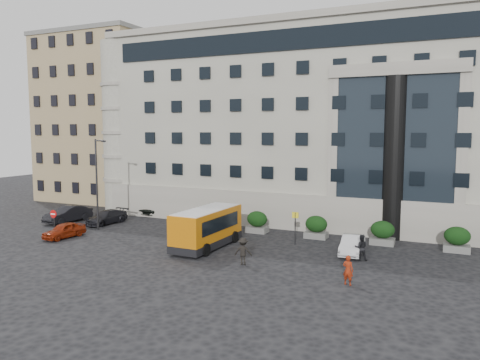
% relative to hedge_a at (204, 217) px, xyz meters
% --- Properties ---
extents(ground, '(120.00, 120.00, 0.00)m').
position_rel_hedge_a_xyz_m(ground, '(4.00, -7.80, -0.93)').
color(ground, black).
rests_on(ground, ground).
extents(civic_building, '(44.00, 24.00, 18.00)m').
position_rel_hedge_a_xyz_m(civic_building, '(10.00, 14.20, 8.07)').
color(civic_building, gray).
rests_on(civic_building, ground).
extents(entrance_column, '(1.80, 1.80, 13.00)m').
position_rel_hedge_a_xyz_m(entrance_column, '(16.00, 2.50, 5.57)').
color(entrance_column, black).
rests_on(entrance_column, ground).
extents(apartment_near, '(14.00, 14.00, 20.00)m').
position_rel_hedge_a_xyz_m(apartment_near, '(-20.00, 12.20, 9.07)').
color(apartment_near, '#988158').
rests_on(apartment_near, ground).
extents(apartment_far, '(13.00, 13.00, 22.00)m').
position_rel_hedge_a_xyz_m(apartment_far, '(-23.00, 30.20, 10.07)').
color(apartment_far, '#796546').
rests_on(apartment_far, ground).
extents(hedge_a, '(1.80, 1.26, 1.84)m').
position_rel_hedge_a_xyz_m(hedge_a, '(0.00, 0.00, 0.00)').
color(hedge_a, '#5E5E5B').
rests_on(hedge_a, ground).
extents(hedge_b, '(1.80, 1.26, 1.84)m').
position_rel_hedge_a_xyz_m(hedge_b, '(5.20, 0.00, 0.00)').
color(hedge_b, '#5E5E5B').
rests_on(hedge_b, ground).
extents(hedge_c, '(1.80, 1.26, 1.84)m').
position_rel_hedge_a_xyz_m(hedge_c, '(10.40, 0.00, 0.00)').
color(hedge_c, '#5E5E5B').
rests_on(hedge_c, ground).
extents(hedge_d, '(1.80, 1.26, 1.84)m').
position_rel_hedge_a_xyz_m(hedge_d, '(15.60, 0.00, 0.00)').
color(hedge_d, '#5E5E5B').
rests_on(hedge_d, ground).
extents(hedge_e, '(1.80, 1.26, 1.84)m').
position_rel_hedge_a_xyz_m(hedge_e, '(20.80, 0.00, 0.00)').
color(hedge_e, '#5E5E5B').
rests_on(hedge_e, ground).
extents(street_lamp, '(1.16, 0.18, 8.00)m').
position_rel_hedge_a_xyz_m(street_lamp, '(-7.94, -4.80, 3.44)').
color(street_lamp, '#262628').
rests_on(street_lamp, ground).
extents(bus_stop_sign, '(0.50, 0.08, 2.52)m').
position_rel_hedge_a_xyz_m(bus_stop_sign, '(9.50, -2.80, 0.80)').
color(bus_stop_sign, '#262628').
rests_on(bus_stop_sign, ground).
extents(no_entry_sign, '(0.64, 0.16, 2.32)m').
position_rel_hedge_a_xyz_m(no_entry_sign, '(-9.00, -8.84, 0.72)').
color(no_entry_sign, '#262628').
rests_on(no_entry_sign, ground).
extents(minibus, '(2.82, 7.01, 2.90)m').
position_rel_hedge_a_xyz_m(minibus, '(3.73, -6.31, 0.67)').
color(minibus, '#BE6508').
rests_on(minibus, ground).
extents(red_truck, '(2.71, 5.70, 3.07)m').
position_rel_hedge_a_xyz_m(red_truck, '(-9.25, 10.45, 0.64)').
color(red_truck, maroon).
rests_on(red_truck, ground).
extents(parked_car_a, '(1.85, 3.77, 1.24)m').
position_rel_hedge_a_xyz_m(parked_car_a, '(-8.36, -8.41, -0.31)').
color(parked_car_a, maroon).
rests_on(parked_car_a, ground).
extents(parked_car_b, '(2.22, 4.86, 1.54)m').
position_rel_hedge_a_xyz_m(parked_car_b, '(-13.00, -3.27, -0.16)').
color(parked_car_b, black).
rests_on(parked_car_b, ground).
extents(parked_car_c, '(2.21, 4.51, 1.26)m').
position_rel_hedge_a_xyz_m(parked_car_c, '(-9.09, -2.37, -0.30)').
color(parked_car_c, black).
rests_on(parked_car_c, ground).
extents(parked_car_d, '(3.28, 5.85, 1.54)m').
position_rel_hedge_a_xyz_m(parked_car_d, '(-7.50, 4.43, -0.16)').
color(parked_car_d, black).
rests_on(parked_car_d, ground).
extents(white_taxi, '(1.66, 4.12, 1.33)m').
position_rel_hedge_a_xyz_m(white_taxi, '(14.03, -3.76, -0.26)').
color(white_taxi, silver).
rests_on(white_taxi, ground).
extents(pedestrian_a, '(0.70, 0.54, 1.72)m').
position_rel_hedge_a_xyz_m(pedestrian_a, '(15.11, -10.56, -0.07)').
color(pedestrian_a, maroon).
rests_on(pedestrian_a, ground).
extents(pedestrian_b, '(0.98, 0.84, 1.76)m').
position_rel_hedge_a_xyz_m(pedestrian_b, '(14.89, -5.15, -0.05)').
color(pedestrian_b, black).
rests_on(pedestrian_b, ground).
extents(pedestrian_c, '(1.27, 0.89, 1.79)m').
position_rel_hedge_a_xyz_m(pedestrian_c, '(8.06, -9.35, -0.04)').
color(pedestrian_c, black).
rests_on(pedestrian_c, ground).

